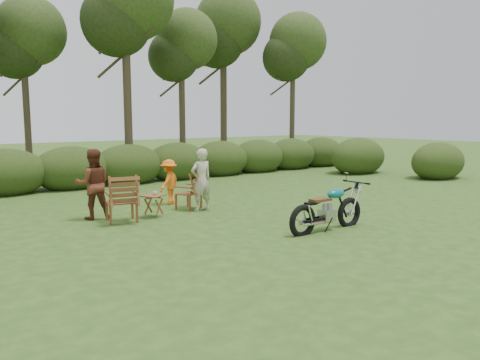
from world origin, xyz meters
TOP-DOWN VIEW (x-y plane):
  - ground at (0.00, 0.00)m, footprint 80.00×80.00m
  - tree_line at (0.50, 9.74)m, footprint 22.52×11.62m
  - motorcycle at (0.19, -0.09)m, footprint 1.96×0.78m
  - lawn_chair_right at (-0.82, 3.65)m, footprint 0.83×0.83m
  - lawn_chair_left at (-2.81, 3.25)m, footprint 0.87×0.87m
  - side_table at (-2.01, 3.27)m, footprint 0.64×0.59m
  - cup at (-1.97, 3.28)m, footprint 0.14×0.14m
  - adult_a at (-0.70, 3.24)m, footprint 0.57×0.37m
  - adult_b at (-3.18, 3.93)m, footprint 0.93×0.81m
  - child at (-0.91, 4.49)m, footprint 0.90×0.80m

SIDE VIEW (x-z plane):
  - ground at x=0.00m, z-range 0.00..0.00m
  - motorcycle at x=0.19m, z-range -0.55..0.55m
  - lawn_chair_right at x=-0.82m, z-range -0.46..0.46m
  - lawn_chair_left at x=-2.81m, z-range -0.53..0.53m
  - adult_a at x=-0.70m, z-range -0.78..0.78m
  - adult_b at x=-3.18m, z-range -0.80..0.80m
  - child at x=-0.91m, z-range -0.60..0.60m
  - side_table at x=-2.01m, z-range 0.00..0.52m
  - cup at x=-1.97m, z-range 0.52..0.61m
  - tree_line at x=0.50m, z-range -0.26..7.88m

